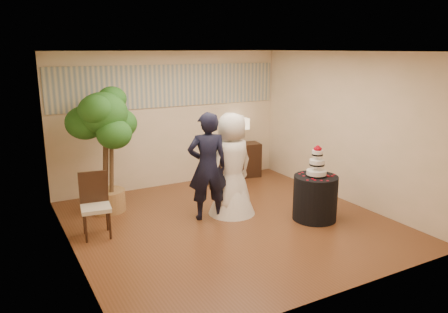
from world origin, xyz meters
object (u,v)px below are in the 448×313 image
groom (208,167)px  wedding_cake (317,161)px  cake_table (315,198)px  console (240,160)px  bride (232,164)px  table_lamp (240,131)px  side_chair (96,206)px  ficus_tree (105,150)px

groom → wedding_cake: bearing=167.0°
cake_table → console: (0.18, 2.80, 0.00)m
bride → console: bride is taller
bride → groom: bearing=-9.8°
console → table_lamp: 0.67m
bride → side_chair: bearing=-15.7°
bride → cake_table: bearing=127.9°
cake_table → wedding_cake: (0.00, 0.00, 0.65)m
console → side_chair: bearing=-144.5°
bride → console: (1.28, 1.88, -0.51)m
bride → ficus_tree: 2.23m
bride → ficus_tree: size_ratio=0.80×
side_chair → wedding_cake: bearing=-9.7°
wedding_cake → ficus_tree: size_ratio=0.24×
groom → side_chair: size_ratio=1.85×
table_lamp → side_chair: table_lamp is taller
wedding_cake → ficus_tree: (-2.98, 2.09, 0.09)m
bride → side_chair: (-2.32, 0.15, -0.40)m
bride → console: bearing=-136.3°
wedding_cake → side_chair: bearing=162.6°
groom → bride: groom is taller
ficus_tree → side_chair: size_ratio=2.25×
groom → cake_table: (1.58, -0.91, -0.54)m
groom → console: size_ratio=2.01×
cake_table → wedding_cake: 0.65m
wedding_cake → table_lamp: table_lamp is taller
groom → table_lamp: bearing=-116.0°
groom → wedding_cake: 1.82m
side_chair → cake_table: bearing=-9.7°
wedding_cake → table_lamp: (0.18, 2.80, 0.03)m
console → side_chair: (-3.60, -1.73, 0.11)m
bride → wedding_cake: (1.10, -0.92, 0.13)m
groom → console: (1.76, 1.90, -0.54)m
cake_table → console: size_ratio=0.83×
table_lamp → cake_table: bearing=-93.7°
cake_table → side_chair: side_chair is taller
bride → table_lamp: size_ratio=3.10×
cake_table → side_chair: bearing=162.6°
wedding_cake → console: 2.88m
wedding_cake → console: bearing=86.3°
groom → cake_table: groom is taller
wedding_cake → console: wedding_cake is taller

